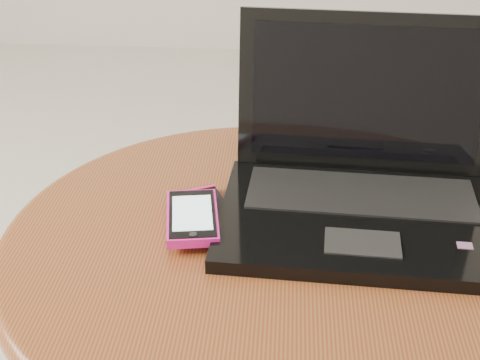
{
  "coord_description": "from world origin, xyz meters",
  "views": [
    {
      "loc": [
        -0.02,
        -0.66,
        0.9
      ],
      "look_at": [
        -0.07,
        0.01,
        0.53
      ],
      "focal_mm": 52.57,
      "sensor_mm": 36.0,
      "label": 1
    }
  ],
  "objects": [
    {
      "name": "table",
      "position": [
        -0.04,
        -0.01,
        0.37
      ],
      "size": [
        0.59,
        0.59,
        0.47
      ],
      "color": "#4E2514",
      "rests_on": "ground"
    },
    {
      "name": "laptop",
      "position": [
        0.07,
        0.05,
        0.51
      ],
      "size": [
        0.33,
        0.27,
        0.21
      ],
      "color": "black",
      "rests_on": "table"
    },
    {
      "name": "phone_black",
      "position": [
        -0.11,
        0.02,
        0.47
      ],
      "size": [
        0.1,
        0.12,
        0.01
      ],
      "color": "black",
      "rests_on": "table"
    },
    {
      "name": "phone_pink",
      "position": [
        -0.12,
        -0.0,
        0.48
      ],
      "size": [
        0.07,
        0.11,
        0.01
      ],
      "color": "#EA1C94",
      "rests_on": "phone_black"
    }
  ]
}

